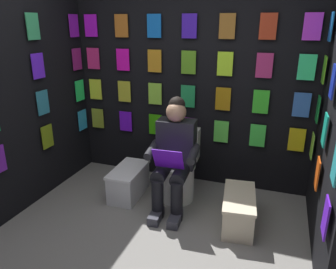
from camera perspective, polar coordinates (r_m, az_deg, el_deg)
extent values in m
plane|color=gray|center=(2.87, -7.22, -22.43)|extent=(30.00, 30.00, 0.00)
cube|color=black|center=(3.89, 3.91, 7.89)|extent=(2.97, 0.10, 2.28)
cube|color=olive|center=(4.42, -12.34, 2.83)|extent=(0.17, 0.01, 0.26)
cube|color=#6912E3|center=(4.22, -7.51, 2.34)|extent=(0.17, 0.01, 0.26)
cube|color=#2F9A08|center=(4.05, -2.24, 1.78)|extent=(0.17, 0.01, 0.26)
cube|color=#D225D8|center=(3.92, 3.42, 1.17)|extent=(0.17, 0.01, 0.26)
cube|color=#52D141|center=(3.84, 9.40, 0.50)|extent=(0.17, 0.01, 0.26)
cube|color=#3BD540|center=(3.79, 15.59, -0.19)|extent=(0.17, 0.01, 0.26)
cube|color=gold|center=(3.79, 21.85, -0.88)|extent=(0.17, 0.01, 0.26)
cube|color=yellow|center=(4.33, -12.71, 7.82)|extent=(0.17, 0.01, 0.26)
cube|color=gold|center=(4.12, -7.74, 7.57)|extent=(0.17, 0.01, 0.26)
cube|color=#8CD037|center=(3.95, -2.31, 7.22)|extent=(0.17, 0.01, 0.26)
cube|color=#1D904A|center=(3.82, 3.54, 6.78)|extent=(0.17, 0.01, 0.26)
cube|color=#A9750D|center=(3.73, 9.73, 6.23)|extent=(0.17, 0.01, 0.26)
cube|color=green|center=(3.69, 16.14, 5.58)|extent=(0.17, 0.01, 0.26)
cube|color=blue|center=(3.69, 22.60, 4.86)|extent=(0.17, 0.01, 0.26)
cube|color=#D02974|center=(4.27, -13.10, 12.99)|extent=(0.17, 0.01, 0.26)
cube|color=#EA10B6|center=(4.06, -8.00, 13.00)|extent=(0.17, 0.01, 0.26)
cube|color=#C3801B|center=(3.89, -2.39, 12.89)|extent=(0.17, 0.01, 0.26)
cube|color=#53931D|center=(3.76, 3.67, 12.64)|extent=(0.17, 0.01, 0.26)
cube|color=#B1EF26|center=(3.66, 10.08, 12.22)|extent=(0.17, 0.01, 0.26)
cube|color=#AF2968|center=(3.62, 16.72, 11.63)|extent=(0.17, 0.01, 0.26)
cube|color=#33EE8B|center=(3.62, 23.41, 10.89)|extent=(0.17, 0.01, 0.26)
cube|color=#B815DF|center=(4.25, -13.52, 18.26)|extent=(0.17, 0.01, 0.26)
cube|color=#B3601F|center=(4.04, -8.27, 18.54)|extent=(0.17, 0.01, 0.26)
cube|color=blue|center=(3.87, -2.48, 18.69)|extent=(0.17, 0.01, 0.26)
cube|color=#3A18B8|center=(3.73, 3.80, 18.64)|extent=(0.17, 0.01, 0.26)
cube|color=#945E21|center=(3.64, 10.46, 18.37)|extent=(0.17, 0.01, 0.26)
cube|color=#B13319|center=(3.59, 17.34, 17.84)|extent=(0.17, 0.01, 0.26)
cube|color=#CF34EE|center=(3.59, 24.27, 17.06)|extent=(0.17, 0.01, 0.26)
cube|color=#95EC42|center=(3.68, 24.19, -1.83)|extent=(0.01, 0.17, 0.26)
cube|color=#DF4E11|center=(3.04, 24.96, -6.30)|extent=(0.01, 0.17, 0.26)
cube|color=#5B1ACE|center=(2.42, 26.16, -13.09)|extent=(0.01, 0.17, 0.26)
cube|color=#158D2F|center=(3.57, 25.04, 4.08)|extent=(0.01, 0.17, 0.26)
cube|color=#159A80|center=(2.90, 26.04, 0.75)|extent=(0.01, 0.17, 0.26)
cube|color=teal|center=(2.25, 27.62, -4.53)|extent=(0.01, 0.17, 0.26)
cube|color=#60BD20|center=(3.50, 25.96, 10.29)|extent=(0.01, 0.17, 0.26)
cube|color=#1527AD|center=(2.81, 27.21, 8.35)|extent=(0.01, 0.17, 0.26)
cube|color=blue|center=(3.47, 26.94, 16.67)|extent=(0.01, 0.17, 0.26)
cube|color=black|center=(3.81, -22.40, 6.23)|extent=(0.10, 1.73, 2.28)
cube|color=olive|center=(3.87, -20.61, -0.35)|extent=(0.01, 0.17, 0.26)
cube|color=#2AA1DA|center=(4.39, -14.92, 2.51)|extent=(0.01, 0.17, 0.26)
cube|color=teal|center=(3.76, -21.31, 5.29)|extent=(0.01, 0.17, 0.26)
cube|color=#20EC62|center=(4.30, -15.37, 7.53)|extent=(0.01, 0.17, 0.26)
cube|color=#6123F0|center=(3.70, -22.05, 11.20)|extent=(0.01, 0.17, 0.26)
cube|color=#8C1F6D|center=(4.24, -15.84, 12.73)|extent=(0.01, 0.17, 0.26)
cube|color=#35A063|center=(3.67, -22.85, 17.26)|extent=(0.01, 0.17, 0.26)
cube|color=purple|center=(4.22, -16.35, 18.02)|extent=(0.01, 0.17, 0.26)
cylinder|color=white|center=(3.66, 1.61, -8.54)|extent=(0.38, 0.38, 0.40)
cylinder|color=white|center=(3.56, 1.64, -5.52)|extent=(0.41, 0.41, 0.02)
cube|color=white|center=(3.73, 2.63, -1.56)|extent=(0.39, 0.21, 0.36)
cylinder|color=white|center=(3.65, 2.31, -2.03)|extent=(0.39, 0.10, 0.39)
cube|color=black|center=(3.43, 1.53, -1.59)|extent=(0.41, 0.25, 0.52)
sphere|color=tan|center=(3.29, 1.46, 4.00)|extent=(0.21, 0.21, 0.21)
sphere|color=black|center=(3.30, 1.60, 5.28)|extent=(0.17, 0.17, 0.17)
cylinder|color=black|center=(3.33, 2.34, -6.88)|extent=(0.18, 0.41, 0.15)
cylinder|color=black|center=(3.37, -0.99, -6.49)|extent=(0.18, 0.41, 0.15)
cylinder|color=black|center=(3.28, 1.55, -11.79)|extent=(0.12, 0.12, 0.42)
cylinder|color=black|center=(3.33, -1.86, -11.31)|extent=(0.12, 0.12, 0.42)
cube|color=#33333D|center=(3.32, 1.26, -14.77)|extent=(0.13, 0.27, 0.09)
cube|color=#33333D|center=(3.37, -2.14, -14.26)|extent=(0.13, 0.27, 0.09)
cylinder|color=black|center=(3.23, 4.55, -3.48)|extent=(0.11, 0.31, 0.13)
cylinder|color=black|center=(3.34, -2.90, -2.71)|extent=(0.11, 0.31, 0.13)
cube|color=#5B11D1|center=(3.14, 0.02, -4.43)|extent=(0.31, 0.15, 0.23)
cube|color=silver|center=(3.77, -6.97, -8.54)|extent=(0.31, 0.58, 0.31)
cube|color=white|center=(3.69, -7.08, -6.19)|extent=(0.33, 0.60, 0.03)
cube|color=beige|center=(3.32, 12.37, -13.16)|extent=(0.36, 0.65, 0.30)
cube|color=beige|center=(3.24, 12.58, -10.72)|extent=(0.38, 0.67, 0.03)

